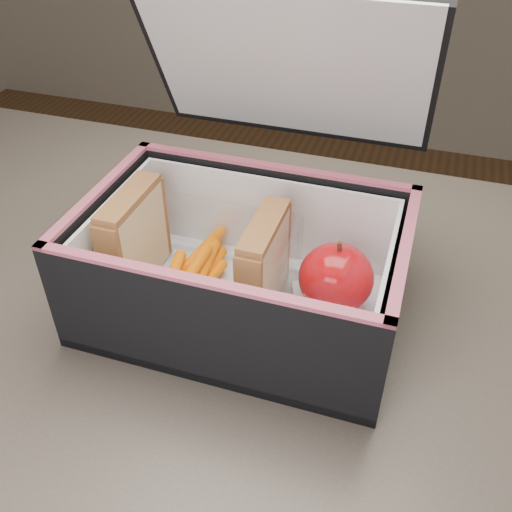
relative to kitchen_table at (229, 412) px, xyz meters
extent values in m
cube|color=brown|center=(0.00, 0.00, 0.08)|extent=(1.20, 0.80, 0.03)
cube|color=#382D26|center=(-0.55, 0.35, -0.30)|extent=(0.05, 0.05, 0.72)
cube|color=black|center=(0.00, 0.20, 0.29)|extent=(0.29, 0.09, 0.17)
cube|color=beige|center=(-0.12, 0.06, 0.15)|extent=(0.01, 0.09, 0.09)
cube|color=#D8707E|center=(-0.11, 0.06, 0.15)|extent=(0.01, 0.08, 0.09)
cube|color=beige|center=(-0.11, 0.06, 0.15)|extent=(0.01, 0.09, 0.09)
cube|color=brown|center=(-0.11, 0.06, 0.20)|extent=(0.03, 0.09, 0.01)
cube|color=beige|center=(0.01, 0.06, 0.15)|extent=(0.01, 0.09, 0.09)
cube|color=#D8707E|center=(0.02, 0.06, 0.15)|extent=(0.01, 0.08, 0.08)
cube|color=beige|center=(0.03, 0.06, 0.15)|extent=(0.01, 0.09, 0.09)
cube|color=brown|center=(0.02, 0.06, 0.20)|extent=(0.02, 0.09, 0.01)
cylinder|color=#FF7600|center=(-0.04, 0.05, 0.11)|extent=(0.02, 0.10, 0.01)
cylinder|color=#FF7600|center=(-0.05, 0.06, 0.12)|extent=(0.02, 0.10, 0.01)
cylinder|color=#FF7600|center=(-0.06, 0.02, 0.14)|extent=(0.03, 0.10, 0.01)
cylinder|color=#FF7600|center=(-0.05, 0.08, 0.11)|extent=(0.02, 0.10, 0.01)
cylinder|color=#FF7600|center=(-0.06, 0.09, 0.12)|extent=(0.03, 0.10, 0.01)
cylinder|color=#FF7600|center=(-0.05, 0.04, 0.14)|extent=(0.01, 0.10, 0.01)
cylinder|color=#FF7600|center=(-0.05, 0.07, 0.11)|extent=(0.01, 0.10, 0.01)
cylinder|color=#FF7600|center=(-0.06, 0.08, 0.12)|extent=(0.03, 0.10, 0.01)
cube|color=white|center=(0.08, 0.07, 0.11)|extent=(0.09, 0.09, 0.01)
ellipsoid|color=maroon|center=(0.08, 0.07, 0.14)|extent=(0.09, 0.09, 0.06)
cylinder|color=#4A2B1A|center=(0.08, 0.07, 0.18)|extent=(0.01, 0.01, 0.01)
camera|label=1|loc=(0.14, -0.34, 0.49)|focal=40.00mm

